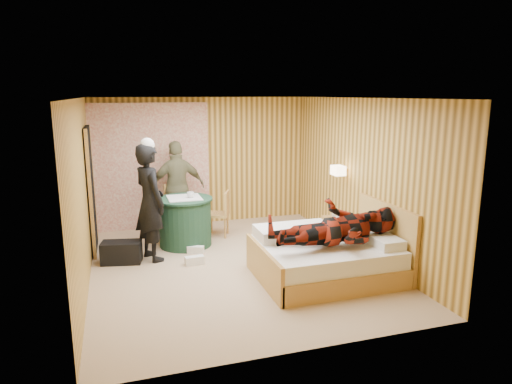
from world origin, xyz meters
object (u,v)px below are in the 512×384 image
object	(u,v)px
nightstand	(337,232)
man_at_table	(178,187)
man_on_bed	(337,217)
wall_lamp	(338,170)
chair_far	(178,205)
chair_near	(222,210)
duffel_bag	(122,252)
round_table	(185,221)
bed	(327,257)
woman_standing	(150,202)

from	to	relation	value
nightstand	man_at_table	size ratio (longest dim) A/B	0.30
man_on_bed	wall_lamp	bearing A→B (deg)	62.50
wall_lamp	chair_far	distance (m)	3.02
chair_near	duffel_bag	xyz separation A→B (m)	(-1.80, -0.87, -0.32)
nightstand	chair_far	world-z (taller)	chair_far
duffel_bag	man_at_table	xyz separation A→B (m)	(1.07, 1.35, 0.69)
round_table	chair_near	world-z (taller)	round_table
round_table	chair_near	bearing A→B (deg)	23.83
bed	chair_far	distance (m)	3.24
man_at_table	duffel_bag	bearing A→B (deg)	46.20
bed	chair_far	world-z (taller)	bed
nightstand	duffel_bag	xyz separation A→B (m)	(-3.53, 0.29, -0.09)
round_table	woman_standing	world-z (taller)	woman_standing
duffel_bag	woman_standing	world-z (taller)	woman_standing
round_table	chair_near	size ratio (longest dim) A/B	1.14
man_on_bed	bed	bearing A→B (deg)	95.23
bed	man_on_bed	world-z (taller)	man_on_bed
duffel_bag	woman_standing	size ratio (longest dim) A/B	0.32
chair_far	duffel_bag	bearing A→B (deg)	-145.37
man_at_table	nightstand	bearing A→B (deg)	140.95
chair_far	chair_near	xyz separation A→B (m)	(0.74, -0.42, -0.05)
nightstand	man_on_bed	size ratio (longest dim) A/B	0.29
wall_lamp	man_at_table	bearing A→B (deg)	148.52
man_on_bed	nightstand	bearing A→B (deg)	61.98
bed	nightstand	xyz separation A→B (m)	(0.75, 1.15, -0.04)
round_table	wall_lamp	bearing A→B (deg)	-16.35
wall_lamp	round_table	xyz separation A→B (m)	(-2.50, 0.73, -0.87)
man_on_bed	chair_near	bearing A→B (deg)	111.56
wall_lamp	woman_standing	size ratio (longest dim) A/B	0.14
chair_far	man_at_table	distance (m)	0.33
duffel_bag	bed	bearing A→B (deg)	-16.02
round_table	duffel_bag	size ratio (longest dim) A/B	1.60
man_at_table	bed	bearing A→B (deg)	116.16
duffel_bag	man_at_table	world-z (taller)	man_at_table
man_at_table	chair_near	bearing A→B (deg)	141.22
man_at_table	wall_lamp	bearing A→B (deg)	143.27
chair_far	woman_standing	size ratio (longest dim) A/B	0.51
bed	woman_standing	bearing A→B (deg)	147.30
woman_standing	man_at_table	world-z (taller)	woman_standing
chair_far	woman_standing	bearing A→B (deg)	-131.15
bed	chair_near	distance (m)	2.52
round_table	duffel_bag	bearing A→B (deg)	-152.85
nightstand	round_table	xyz separation A→B (m)	(-2.45, 0.85, 0.17)
wall_lamp	woman_standing	bearing A→B (deg)	175.91
nightstand	round_table	size ratio (longest dim) A/B	0.54
woman_standing	man_at_table	xyz separation A→B (m)	(0.60, 1.31, -0.05)
bed	round_table	distance (m)	2.62
chair_near	bed	bearing A→B (deg)	45.68
nightstand	man_on_bed	distance (m)	1.70
nightstand	chair_far	bearing A→B (deg)	147.33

